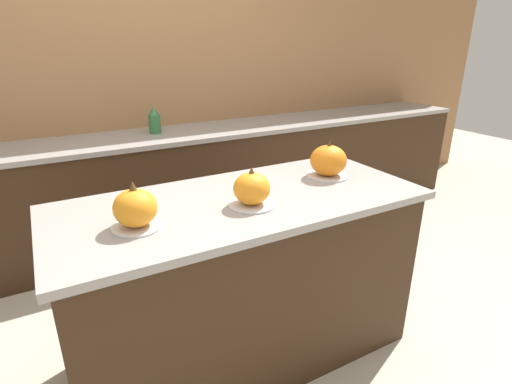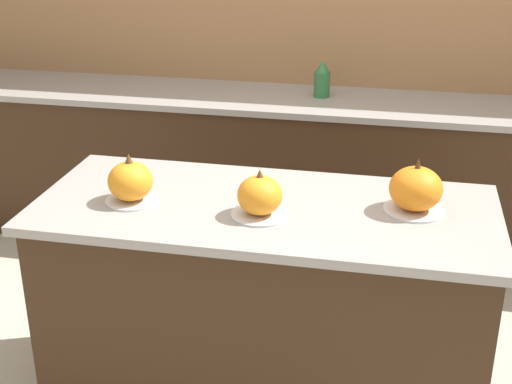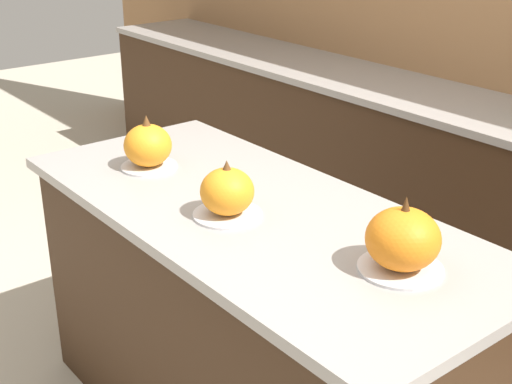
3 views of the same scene
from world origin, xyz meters
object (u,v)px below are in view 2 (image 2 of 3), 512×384
bottle_tall (322,80)px  pumpkin_cake_right (416,190)px  pumpkin_cake_left (130,182)px  pumpkin_cake_center (260,197)px

bottle_tall → pumpkin_cake_right: bearing=-70.5°
pumpkin_cake_left → bottle_tall: (0.51, 1.57, 0.02)m
pumpkin_cake_right → bottle_tall: same height
pumpkin_cake_left → pumpkin_cake_right: bearing=7.1°
pumpkin_cake_right → bottle_tall: (-0.51, 1.44, 0.02)m
pumpkin_cake_center → pumpkin_cake_right: size_ratio=0.94×
pumpkin_cake_left → pumpkin_cake_center: size_ratio=0.94×
pumpkin_cake_left → bottle_tall: bottle_tall is taller
pumpkin_cake_center → pumpkin_cake_right: pumpkin_cake_right is taller
pumpkin_cake_left → pumpkin_cake_right: pumpkin_cake_right is taller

